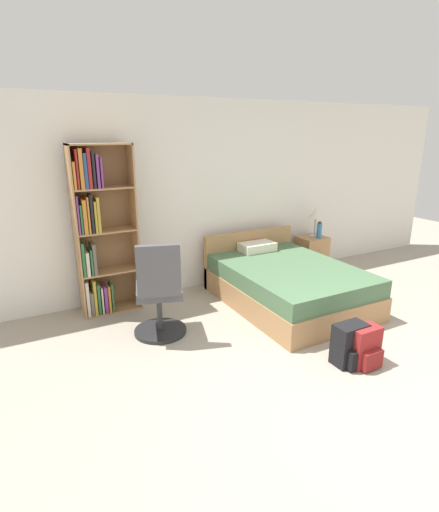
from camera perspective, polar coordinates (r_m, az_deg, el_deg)
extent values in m
plane|color=#A39989|center=(3.75, 22.23, -19.41)|extent=(14.00, 14.00, 0.00)
cube|color=white|center=(5.67, -1.82, 8.56)|extent=(9.00, 0.06, 2.60)
cube|color=#AD7F51|center=(4.93, -19.83, 2.87)|extent=(0.02, 0.32, 2.04)
cube|color=#AD7F51|center=(5.06, -12.08, 3.89)|extent=(0.02, 0.32, 2.04)
cube|color=#936C45|center=(5.13, -16.28, 3.75)|extent=(0.71, 0.01, 2.04)
cube|color=#AD7F51|center=(5.31, -15.01, -7.26)|extent=(0.67, 0.30, 0.02)
cube|color=beige|center=(5.15, -18.48, -5.58)|extent=(0.04, 0.25, 0.44)
cube|color=#665B51|center=(5.16, -17.86, -6.29)|extent=(0.04, 0.22, 0.30)
cube|color=gold|center=(5.13, -17.46, -5.55)|extent=(0.03, 0.19, 0.44)
cube|color=#2D6638|center=(5.17, -17.01, -5.69)|extent=(0.03, 0.23, 0.38)
cube|color=beige|center=(5.19, -16.59, -5.81)|extent=(0.02, 0.25, 0.34)
cube|color=#7A387F|center=(5.18, -16.07, -5.81)|extent=(0.04, 0.21, 0.34)
cube|color=orange|center=(5.17, -15.58, -5.79)|extent=(0.03, 0.18, 0.34)
cube|color=#2D6638|center=(5.17, -15.19, -5.59)|extent=(0.02, 0.18, 0.37)
cube|color=#AD7F51|center=(5.12, -15.45, -2.04)|extent=(0.67, 0.30, 0.02)
cube|color=#2D6638|center=(4.96, -19.00, -0.38)|extent=(0.03, 0.21, 0.41)
cube|color=beige|center=(5.00, -18.48, -0.88)|extent=(0.04, 0.25, 0.29)
cube|color=#2D6638|center=(4.98, -17.94, -0.75)|extent=(0.02, 0.20, 0.32)
cube|color=#665B51|center=(5.00, -17.60, -0.29)|extent=(0.04, 0.24, 0.38)
cube|color=#AD7F51|center=(4.98, -15.92, 3.51)|extent=(0.67, 0.30, 0.02)
cube|color=#7A387F|center=(4.85, -19.70, 5.59)|extent=(0.02, 0.23, 0.44)
cube|color=#2D6638|center=(4.87, -19.31, 5.08)|extent=(0.02, 0.25, 0.34)
cube|color=orange|center=(4.85, -18.83, 5.39)|extent=(0.04, 0.21, 0.39)
cube|color=orange|center=(4.87, -18.41, 5.67)|extent=(0.02, 0.25, 0.42)
cube|color=black|center=(4.84, -17.90, 5.80)|extent=(0.03, 0.18, 0.45)
cube|color=gold|center=(4.89, -17.50, 5.45)|extent=(0.03, 0.24, 0.37)
cube|color=gold|center=(4.87, -17.08, 5.72)|extent=(0.03, 0.21, 0.41)
cube|color=#AD7F51|center=(4.89, -16.41, 9.33)|extent=(0.67, 0.30, 0.02)
cube|color=orange|center=(4.78, -20.18, 10.77)|extent=(0.03, 0.21, 0.30)
cube|color=maroon|center=(4.78, -19.84, 11.59)|extent=(0.02, 0.21, 0.43)
cube|color=orange|center=(4.79, -19.33, 11.70)|extent=(0.04, 0.22, 0.44)
cube|color=navy|center=(4.79, -18.75, 11.45)|extent=(0.03, 0.21, 0.39)
cube|color=maroon|center=(4.79, -18.28, 11.81)|extent=(0.04, 0.21, 0.44)
cube|color=black|center=(4.79, -17.68, 11.65)|extent=(0.03, 0.18, 0.41)
cube|color=#7A387F|center=(4.81, -17.19, 11.50)|extent=(0.03, 0.21, 0.37)
cube|color=#7A387F|center=(4.83, -16.72, 11.35)|extent=(0.02, 0.23, 0.34)
cube|color=#AD7F51|center=(4.85, -16.91, 15.06)|extent=(0.71, 0.32, 0.02)
cube|color=#AD7F51|center=(5.30, 9.76, -5.19)|extent=(1.46, 2.02, 0.31)
cube|color=#4C704C|center=(5.21, 9.91, -2.50)|extent=(1.43, 1.98, 0.22)
cube|color=#AD7F51|center=(5.97, 4.23, -0.02)|extent=(1.46, 0.08, 0.78)
cube|color=silver|center=(5.74, 5.39, 1.32)|extent=(0.50, 0.30, 0.12)
cylinder|color=#232326|center=(4.62, -8.42, -10.50)|extent=(0.58, 0.58, 0.04)
cylinder|color=#333338|center=(4.52, -8.55, -7.92)|extent=(0.06, 0.06, 0.42)
cube|color=#4C4C51|center=(4.42, -8.70, -4.87)|extent=(0.60, 0.60, 0.10)
cube|color=#4C4C51|center=(4.04, -8.71, -2.13)|extent=(0.44, 0.20, 0.54)
cube|color=#AD7F51|center=(6.58, 12.95, 0.28)|extent=(0.43, 0.38, 0.57)
sphere|color=tan|center=(6.40, 14.19, 0.79)|extent=(0.02, 0.02, 0.02)
cylinder|color=#B2B2B7|center=(6.54, 13.38, 2.85)|extent=(0.14, 0.14, 0.02)
cylinder|color=#B2B2B7|center=(6.51, 13.47, 4.12)|extent=(0.02, 0.02, 0.28)
cone|color=silver|center=(6.46, 13.61, 6.15)|extent=(0.20, 0.20, 0.19)
cylinder|color=teal|center=(6.43, 14.05, 3.54)|extent=(0.08, 0.08, 0.23)
cylinder|color=#2D2D33|center=(6.41, 14.14, 4.65)|extent=(0.05, 0.05, 0.03)
cube|color=maroon|center=(4.15, 19.91, -12.00)|extent=(0.30, 0.17, 0.40)
cube|color=maroon|center=(4.13, 21.01, -13.73)|extent=(0.22, 0.06, 0.18)
cube|color=black|center=(4.14, 18.07, -11.83)|extent=(0.32, 0.20, 0.41)
cube|color=black|center=(4.11, 19.29, -13.69)|extent=(0.24, 0.07, 0.18)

